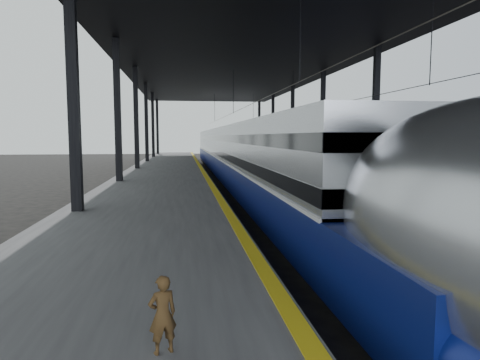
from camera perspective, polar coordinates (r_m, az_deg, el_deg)
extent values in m
plane|color=black|center=(10.97, 4.45, -13.01)|extent=(160.00, 160.00, 0.00)
cube|color=#4C4C4F|center=(30.33, -10.12, -0.03)|extent=(6.00, 80.00, 1.00)
cube|color=yellow|center=(30.29, -4.83, 0.99)|extent=(0.30, 80.00, 0.01)
cube|color=slate|center=(30.55, -1.11, -0.69)|extent=(0.08, 80.00, 0.16)
cube|color=slate|center=(30.74, 1.56, -0.65)|extent=(0.08, 80.00, 0.16)
cube|color=slate|center=(31.51, 7.96, -0.55)|extent=(0.08, 80.00, 0.16)
cube|color=slate|center=(31.93, 10.45, -0.50)|extent=(0.08, 80.00, 0.16)
cube|color=black|center=(15.60, -21.27, 8.96)|extent=(0.35, 0.35, 9.00)
cube|color=black|center=(25.42, -15.98, 7.76)|extent=(0.35, 0.35, 9.00)
cube|color=black|center=(27.80, 17.58, 7.52)|extent=(0.35, 0.35, 9.00)
cube|color=black|center=(35.34, -13.66, 7.21)|extent=(0.35, 0.35, 9.00)
cube|color=black|center=(37.09, 10.94, 7.19)|extent=(0.35, 0.35, 9.00)
cube|color=black|center=(45.30, -12.36, 6.89)|extent=(0.35, 0.35, 9.00)
cube|color=black|center=(46.68, 6.99, 6.95)|extent=(0.35, 0.35, 9.00)
cube|color=black|center=(55.27, -11.52, 6.69)|extent=(0.35, 0.35, 9.00)
cube|color=black|center=(56.41, 4.40, 6.77)|extent=(0.35, 0.35, 9.00)
cube|color=black|center=(65.25, -10.95, 6.55)|extent=(0.35, 0.35, 9.00)
cube|color=black|center=(66.22, 2.57, 6.64)|extent=(0.35, 0.35, 9.00)
cube|color=black|center=(30.96, 0.05, 16.44)|extent=(18.00, 75.00, 0.45)
cylinder|color=slate|center=(30.50, 0.23, 9.50)|extent=(0.03, 74.00, 0.03)
cylinder|color=slate|center=(31.59, 9.38, 9.29)|extent=(0.03, 74.00, 0.03)
cube|color=#ABADB2|center=(36.95, -1.18, 3.85)|extent=(2.87, 57.00, 3.96)
cube|color=navy|center=(35.53, -0.90, 1.78)|extent=(2.95, 62.00, 1.53)
cube|color=silver|center=(36.97, -1.17, 3.16)|extent=(2.97, 57.00, 0.10)
cube|color=black|center=(36.93, -1.18, 5.62)|extent=(2.91, 57.00, 0.42)
cube|color=black|center=(36.95, -1.18, 3.85)|extent=(2.91, 57.00, 0.42)
cube|color=black|center=(27.72, 1.08, -1.11)|extent=(2.18, 2.60, 0.40)
cube|color=navy|center=(24.26, 14.62, 2.24)|extent=(2.95, 18.00, 4.00)
cube|color=gray|center=(16.82, 25.54, 0.36)|extent=(3.00, 1.20, 4.06)
cube|color=black|center=(16.25, 26.87, 3.30)|extent=(1.79, 0.06, 0.90)
cube|color=#AF0D27|center=(16.35, 26.65, -1.50)|extent=(1.26, 0.06, 0.58)
cube|color=gray|center=(42.43, 4.83, 3.86)|extent=(2.95, 18.00, 4.00)
cube|color=gray|center=(61.11, 0.95, 4.47)|extent=(2.95, 18.00, 4.00)
cube|color=black|center=(19.10, 21.33, -4.71)|extent=(2.32, 2.40, 0.36)
cube|color=black|center=(39.63, 5.75, 0.92)|extent=(2.32, 2.40, 0.36)
imported|color=#493218|center=(5.30, -10.30, -17.24)|extent=(0.40, 0.33, 0.94)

